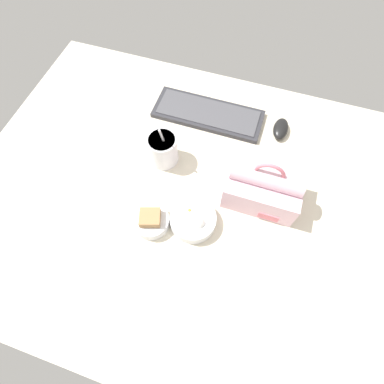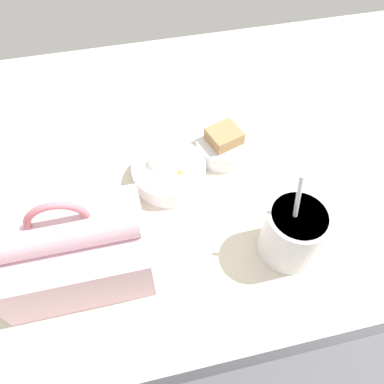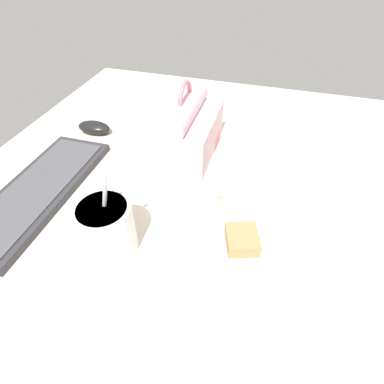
# 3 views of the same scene
# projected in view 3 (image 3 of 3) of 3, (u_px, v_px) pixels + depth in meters

# --- Properties ---
(desk_surface) EXTENTS (1.40, 1.10, 0.02)m
(desk_surface) POSITION_uv_depth(u_px,v_px,m) (183.00, 223.00, 0.62)
(desk_surface) COLOR beige
(desk_surface) RESTS_ON ground
(keyboard) EXTENTS (0.40, 0.15, 0.02)m
(keyboard) POSITION_uv_depth(u_px,v_px,m) (38.00, 191.00, 0.67)
(keyboard) COLOR #2D2D33
(keyboard) RESTS_ON desk_surface
(lunch_bag) EXTENTS (0.22, 0.15, 0.19)m
(lunch_bag) POSITION_uv_depth(u_px,v_px,m) (186.00, 130.00, 0.75)
(lunch_bag) COLOR beige
(lunch_bag) RESTS_ON desk_surface
(soup_cup) EXTENTS (0.10, 0.10, 0.18)m
(soup_cup) POSITION_uv_depth(u_px,v_px,m) (107.00, 228.00, 0.53)
(soup_cup) COLOR silver
(soup_cup) RESTS_ON desk_surface
(bento_bowl_sandwich) EXTENTS (0.11, 0.11, 0.06)m
(bento_bowl_sandwich) POSITION_uv_depth(u_px,v_px,m) (240.00, 248.00, 0.54)
(bento_bowl_sandwich) COLOR silver
(bento_bowl_sandwich) RESTS_ON desk_surface
(bento_bowl_snacks) EXTENTS (0.14, 0.14, 0.06)m
(bento_bowl_snacks) POSITION_uv_depth(u_px,v_px,m) (229.00, 200.00, 0.63)
(bento_bowl_snacks) COLOR silver
(bento_bowl_snacks) RESTS_ON desk_surface
(computer_mouse) EXTENTS (0.05, 0.10, 0.03)m
(computer_mouse) POSITION_uv_depth(u_px,v_px,m) (94.00, 127.00, 0.85)
(computer_mouse) COLOR black
(computer_mouse) RESTS_ON desk_surface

